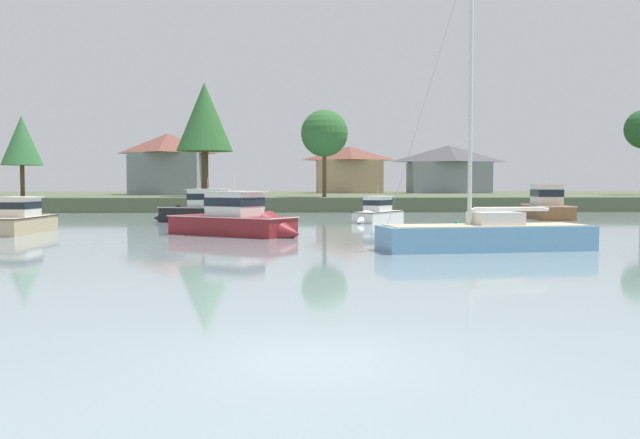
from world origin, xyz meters
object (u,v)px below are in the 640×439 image
Objects in this scene: mooring_buoy_red at (475,223)px; mooring_buoy_green at (457,223)px; cruiser_black at (202,215)px; cruiser_sand at (25,224)px; cruiser_maroon at (243,226)px; cruiser_white at (376,216)px; sailboat_skyblue at (485,244)px; cruiser_wood at (545,210)px.

mooring_buoy_green is at bearing 148.83° from mooring_buoy_red.
cruiser_black reaches higher than mooring_buoy_green.
cruiser_black is at bearing 50.22° from cruiser_sand.
cruiser_black is (9.39, 11.28, 0.05)m from cruiser_sand.
cruiser_maroon reaches higher than mooring_buoy_green.
cruiser_black is at bearing 104.68° from cruiser_maroon.
sailboat_skyblue is at bearing -85.45° from cruiser_white.
cruiser_wood reaches higher than mooring_buoy_red.
sailboat_skyblue reaches higher than cruiser_wood.
cruiser_wood is at bearing 21.47° from cruiser_white.
cruiser_black is at bearing 168.67° from mooring_buoy_red.
cruiser_sand is 29.32m from mooring_buoy_green.
cruiser_wood reaches higher than cruiser_white.
cruiser_wood reaches higher than cruiser_sand.
mooring_buoy_red is at bearing -132.60° from cruiser_wood.
sailboat_skyblue reaches higher than cruiser_black.
sailboat_skyblue is at bearing -114.57° from cruiser_wood.
cruiser_sand is 18.96× the size of mooring_buoy_green.
cruiser_white is 0.76× the size of cruiser_maroon.
cruiser_black is (-15.04, 24.15, 0.27)m from sailboat_skyblue.
cruiser_wood is (24.67, 19.95, 0.12)m from cruiser_maroon.
cruiser_wood is at bearing 23.63° from cruiser_sand.
cruiser_wood is at bearing 47.40° from mooring_buoy_red.
cruiser_sand is at bearing -164.21° from mooring_buoy_green.
cruiser_wood is 1.04× the size of cruiser_black.
cruiser_maroon is at bearing -141.04° from cruiser_wood.
cruiser_maroon is at bearing -142.86° from mooring_buoy_green.
cruiser_white is at bearing 154.28° from mooring_buoy_red.
cruiser_maroon reaches higher than cruiser_sand.
cruiser_wood is at bearing 41.61° from mooring_buoy_green.
cruiser_maroon is 31.72m from cruiser_wood.
cruiser_maroon is 19.33m from mooring_buoy_red.
cruiser_white is at bearing -158.53° from cruiser_wood.
cruiser_maroon is 18.80m from mooring_buoy_green.
mooring_buoy_red reaches higher than mooring_buoy_green.
mooring_buoy_red is 1.33m from mooring_buoy_green.
cruiser_wood is 20.81× the size of mooring_buoy_red.
sailboat_skyblue is at bearing -27.77° from cruiser_sand.
cruiser_white is at bearing 94.55° from sailboat_skyblue.
cruiser_white reaches higher than mooring_buoy_green.
cruiser_maroon is 21.18× the size of mooring_buoy_green.
cruiser_sand is 0.90× the size of cruiser_maroon.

